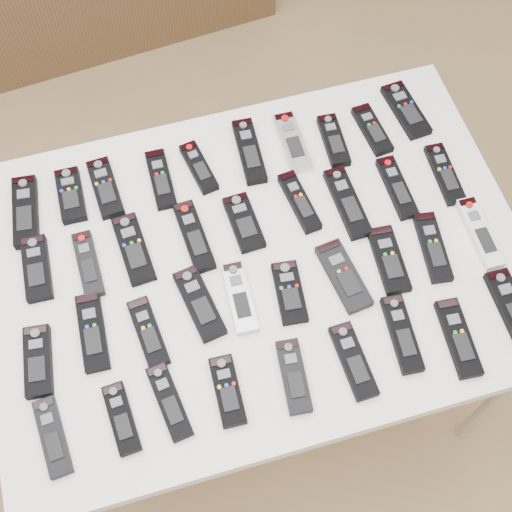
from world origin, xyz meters
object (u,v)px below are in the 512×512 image
object	(u,v)px
remote_2	(105,188)
remote_27	(433,247)
remote_15	(299,202)
remote_24	(289,292)
remote_4	(199,167)
remote_11	(88,264)
remote_20	(93,332)
remote_3	(161,179)
remote_19	(38,361)
remote_22	(199,304)
remote_23	(240,297)
remote_0	(26,212)
remote_26	(389,260)
remote_17	(397,188)
remote_10	(37,269)
remote_12	(134,249)
remote_33	(294,376)
remote_8	(372,130)
remote_37	(512,307)
remote_13	(194,236)
remote_28	(480,233)
remote_21	(148,333)
table	(256,271)
remote_9	(406,110)
remote_7	(334,141)
remote_30	(122,418)
remote_5	(249,151)
remote_29	(53,437)
remote_16	(347,203)
remote_25	(344,276)
remote_18	(445,174)
remote_14	(244,223)
remote_31	(169,402)
remote_32	(228,391)
remote_34	(353,361)
remote_6	(292,142)

from	to	relation	value
remote_2	remote_27	size ratio (longest dim) A/B	0.94
remote_15	remote_24	size ratio (longest dim) A/B	1.12
remote_4	remote_11	world-z (taller)	same
remote_20	remote_3	bearing A→B (deg)	59.17
remote_19	remote_22	bearing A→B (deg)	11.28
remote_2	remote_23	size ratio (longest dim) A/B	0.97
remote_0	remote_26	size ratio (longest dim) A/B	1.13
remote_0	remote_17	xyz separation A→B (m)	(0.87, -0.18, -0.00)
remote_22	remote_10	bearing A→B (deg)	141.58
remote_12	remote_20	bearing A→B (deg)	-129.55
remote_23	remote_26	world-z (taller)	same
remote_3	remote_33	size ratio (longest dim) A/B	1.04
remote_8	remote_37	bearing A→B (deg)	-82.10
remote_3	remote_19	xyz separation A→B (m)	(-0.35, -0.38, 0.00)
remote_17	remote_13	bearing A→B (deg)	179.60
remote_28	remote_21	bearing A→B (deg)	-176.60
remote_8	remote_17	xyz separation A→B (m)	(-0.00, -0.18, 0.00)
remote_2	remote_3	distance (m)	0.14
remote_4	remote_13	bearing A→B (deg)	-116.70
table	remote_9	xyz separation A→B (m)	(0.49, 0.31, 0.07)
remote_0	remote_10	world-z (taller)	same
remote_11	remote_26	size ratio (longest dim) A/B	0.99
remote_7	remote_30	distance (m)	0.85
remote_5	remote_29	distance (m)	0.81
remote_15	remote_16	size ratio (longest dim) A/B	0.86
remote_25	remote_26	distance (m)	0.11
remote_9	remote_18	size ratio (longest dim) A/B	1.01
remote_14	remote_19	bearing A→B (deg)	-160.56
remote_24	remote_31	size ratio (longest dim) A/B	0.90
remote_16	remote_37	xyz separation A→B (m)	(0.26, -0.36, -0.00)
remote_27	remote_28	xyz separation A→B (m)	(0.12, 0.00, 0.00)
remote_21	remote_32	world-z (taller)	remote_32
remote_4	remote_29	size ratio (longest dim) A/B	0.91
table	remote_4	xyz separation A→B (m)	(-0.07, 0.28, 0.07)
remote_27	remote_32	size ratio (longest dim) A/B	1.19
remote_32	remote_19	bearing A→B (deg)	157.32
remote_14	remote_34	world-z (taller)	remote_14
remote_13	remote_32	xyz separation A→B (m)	(-0.02, -0.38, -0.00)
remote_6	remote_37	distance (m)	0.66
remote_2	remote_27	distance (m)	0.79
remote_7	remote_26	size ratio (longest dim) A/B	0.91
table	remote_29	distance (m)	0.59
remote_4	remote_31	xyz separation A→B (m)	(-0.20, -0.55, -0.00)
remote_3	remote_20	bearing A→B (deg)	-121.94
remote_9	remote_6	bearing A→B (deg)	177.84
remote_11	remote_26	bearing A→B (deg)	-16.51
remote_25	remote_27	xyz separation A→B (m)	(0.22, 0.01, -0.00)
remote_6	remote_25	bearing A→B (deg)	-89.01
remote_28	remote_33	xyz separation A→B (m)	(-0.52, -0.21, 0.00)
remote_20	remote_16	bearing A→B (deg)	16.27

